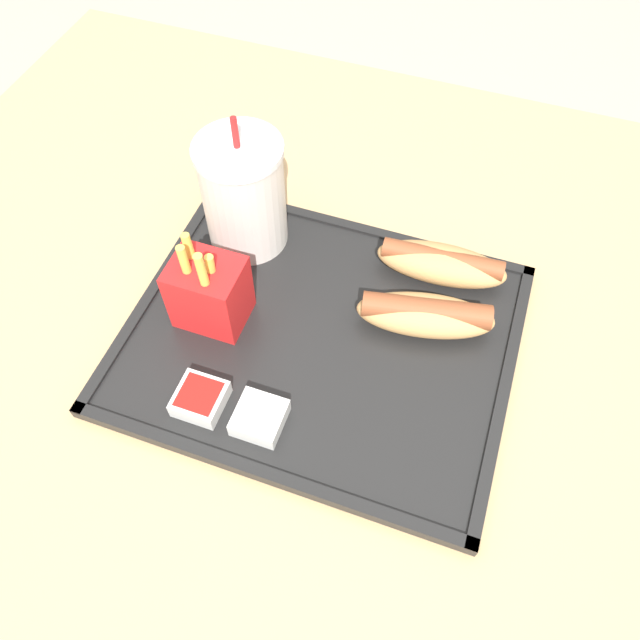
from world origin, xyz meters
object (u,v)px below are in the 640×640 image
object	(u,v)px
hot_dog_near	(425,314)
fries_carton	(209,292)
sauce_cup_ketchup	(200,398)
sauce_cup_mayo	(260,417)
hot_dog_far	(441,263)
soda_cup	(244,195)

from	to	relation	value
hot_dog_near	fries_carton	bearing A→B (deg)	-164.12
fries_carton	hot_dog_near	bearing A→B (deg)	15.88
hot_dog_near	sauce_cup_ketchup	world-z (taller)	hot_dog_near
sauce_cup_ketchup	fries_carton	bearing A→B (deg)	108.24
fries_carton	sauce_cup_ketchup	distance (m)	0.11
fries_carton	sauce_cup_mayo	size ratio (longest dim) A/B	2.62
hot_dog_far	hot_dog_near	size ratio (longest dim) A/B	0.97
soda_cup	hot_dog_far	bearing A→B (deg)	4.32
fries_carton	hot_dog_far	bearing A→B (deg)	31.91
soda_cup	fries_carton	size ratio (longest dim) A/B	1.39
hot_dog_near	fries_carton	distance (m)	0.23
sauce_cup_mayo	sauce_cup_ketchup	xyz separation A→B (m)	(-0.06, -0.00, 0.00)
hot_dog_far	sauce_cup_ketchup	xyz separation A→B (m)	(-0.18, -0.24, -0.01)
sauce_cup_mayo	sauce_cup_ketchup	bearing A→B (deg)	-179.45
hot_dog_far	fries_carton	size ratio (longest dim) A/B	1.22
soda_cup	sauce_cup_mayo	bearing A→B (deg)	-64.45
hot_dog_far	fries_carton	xyz separation A→B (m)	(-0.22, -0.13, 0.02)
fries_carton	sauce_cup_mayo	world-z (taller)	fries_carton
fries_carton	sauce_cup_ketchup	world-z (taller)	fries_carton
soda_cup	hot_dog_near	distance (m)	0.24
hot_dog_near	sauce_cup_ketchup	distance (m)	0.24
soda_cup	hot_dog_near	bearing A→B (deg)	-14.02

